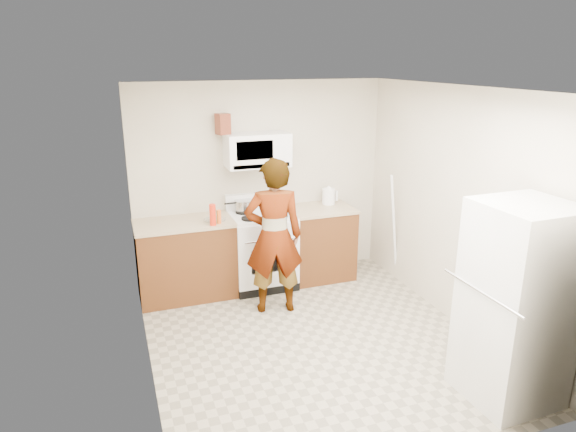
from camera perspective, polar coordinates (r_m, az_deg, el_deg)
name	(u,v)px	position (r m, az deg, el deg)	size (l,w,h in m)	color
floor	(314,341)	(5.38, 2.88, -13.70)	(3.60, 3.60, 0.00)	gray
back_wall	(261,182)	(6.48, -2.97, 3.74)	(3.20, 0.02, 2.50)	beige
right_wall	(457,209)	(5.63, 18.22, 0.79)	(0.02, 3.60, 2.50)	beige
cabinet_left	(186,260)	(6.23, -11.28, -4.86)	(1.12, 0.62, 0.90)	#5A2D15
counter_left	(184,223)	(6.08, -11.53, -0.78)	(1.14, 0.64, 0.04)	tan
cabinet_right	(319,244)	(6.66, 3.50, -3.08)	(0.80, 0.62, 0.90)	#5A2D15
counter_right	(320,209)	(6.51, 3.58, 0.78)	(0.82, 0.64, 0.04)	tan
gas_range	(262,248)	(6.40, -2.93, -3.62)	(0.76, 0.65, 1.13)	white
microwave	(257,150)	(6.19, -3.44, 7.35)	(0.76, 0.38, 0.40)	white
person	(274,237)	(5.63, -1.58, -2.30)	(0.64, 0.42, 1.76)	tan
fridge	(516,304)	(4.60, 24.03, -8.95)	(0.70, 0.70, 1.70)	white
kettle	(329,196)	(6.66, 4.53, 2.19)	(0.17, 0.17, 0.20)	white
jug	(223,124)	(6.08, -7.25, 10.12)	(0.14, 0.14, 0.24)	maroon
saucepan	(244,205)	(6.34, -4.95, 1.20)	(0.22, 0.22, 0.12)	#B3B3B8
tray	(274,212)	(6.23, -1.55, 0.40)	(0.25, 0.16, 0.05)	white
bottle_spray	(213,215)	(5.85, -8.36, 0.13)	(0.07, 0.07, 0.24)	red
bottle_hot_sauce	(219,217)	(5.92, -7.68, -0.08)	(0.05, 0.05, 0.16)	orange
bottle_green_cap	(213,216)	(5.89, -8.29, 0.01)	(0.06, 0.06, 0.20)	#198B3A
pot_lid	(215,220)	(6.07, -8.14, -0.39)	(0.26, 0.26, 0.01)	silver
broom	(394,227)	(6.59, 11.71, -1.25)	(0.03, 0.03, 1.42)	white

